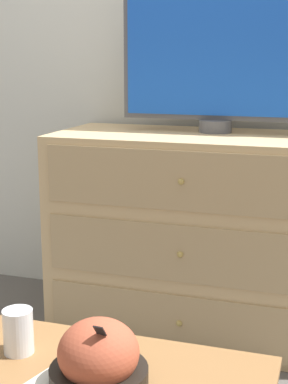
% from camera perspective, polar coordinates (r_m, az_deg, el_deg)
% --- Properties ---
extents(ground_plane, '(12.00, 12.00, 0.00)m').
position_cam_1_polar(ground_plane, '(2.92, 4.73, -10.25)').
color(ground_plane, '#56514C').
extents(wall_back, '(12.00, 0.05, 2.60)m').
position_cam_1_polar(wall_back, '(2.71, 5.39, 16.12)').
color(wall_back, silver).
rests_on(wall_back, ground_plane).
extents(dresser, '(1.17, 0.56, 0.84)m').
position_cam_1_polar(dresser, '(2.48, 5.10, -4.10)').
color(dresser, tan).
rests_on(dresser, ground_plane).
extents(tv, '(0.79, 0.14, 0.57)m').
position_cam_1_polar(tv, '(2.45, 7.12, 12.75)').
color(tv, '#515156').
rests_on(tv, dresser).
extents(takeout_bowl, '(0.24, 0.24, 0.18)m').
position_cam_1_polar(takeout_bowl, '(1.44, -4.43, -15.82)').
color(takeout_bowl, black).
rests_on(takeout_bowl, coffee_table).
extents(drink_cup, '(0.08, 0.08, 0.12)m').
position_cam_1_polar(drink_cup, '(1.61, -12.08, -13.31)').
color(drink_cup, beige).
rests_on(drink_cup, coffee_table).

